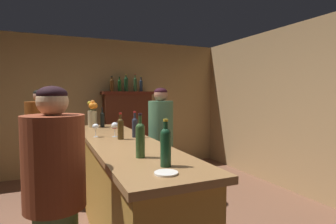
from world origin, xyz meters
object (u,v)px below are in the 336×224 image
Objects in this scene: cheese_plate at (166,173)px; display_bottle_midright at (135,84)px; wine_bottle_syrah at (102,119)px; display_bottle_left at (112,84)px; wine_glass_mid at (115,126)px; wine_bottle_merlot at (140,138)px; display_bottle_right at (141,85)px; bar_counter at (122,189)px; wine_glass_front at (96,127)px; patron_near_entrance at (42,143)px; flower_arrangement at (93,114)px; display_bottle_midleft at (120,85)px; wine_bottle_pinot at (121,128)px; display_cabinet at (127,130)px; wine_bottle_chardonnay at (166,145)px; wine_bottle_malbec at (135,126)px; bartender at (161,140)px; display_bottle_center at (126,84)px; patron_redhead at (55,199)px.

cheese_plate is 0.42× the size of display_bottle_midright.
wine_bottle_syrah is 1.38m from display_bottle_left.
wine_glass_mid is 1.51m from cheese_plate.
display_bottle_left is at bearing 81.86° from wine_bottle_merlot.
bar_counter is at bearing -112.39° from display_bottle_right.
patron_near_entrance is (-0.58, 0.98, -0.30)m from wine_glass_front.
display_bottle_midleft is at bearing 60.03° from flower_arrangement.
display_bottle_midleft reaches higher than wine_bottle_pinot.
wine_bottle_merlot is (-0.06, -0.86, 0.02)m from wine_bottle_pinot.
cheese_plate is 3.77m from display_bottle_left.
display_cabinet is 5.11× the size of display_bottle_right.
wine_glass_front is at bearing -22.65° from patron_near_entrance.
wine_bottle_chardonnay is at bearing -103.54° from display_bottle_midright.
bar_counter is at bearing -84.71° from wine_glass_mid.
wine_bottle_chardonnay is (0.01, -2.33, 0.02)m from wine_bottle_syrah.
wine_bottle_malbec is 1.41m from cheese_plate.
wine_bottle_chardonnay is 3.61m from display_bottle_midleft.
bar_counter is at bearing -103.04° from display_bottle_midleft.
bartender is (0.18, -1.69, -0.82)m from display_bottle_midleft.
bartender is (0.78, 2.00, -0.17)m from cheese_plate.
wine_bottle_syrah is at bearing 30.86° from patron_near_entrance.
display_cabinet is at bearing 78.56° from cheese_plate.
patron_redhead is (-1.34, -3.31, -0.88)m from display_bottle_center.
display_bottle_midleft is 0.92× the size of display_bottle_right.
wine_bottle_syrah is 0.92× the size of display_bottle_right.
wine_bottle_merlot is at bearing -103.25° from display_cabinet.
wine_bottle_malbec is 0.18× the size of patron_near_entrance.
wine_bottle_chardonnay is at bearing -100.67° from display_bottle_center.
wine_bottle_pinot is 1.16m from wine_bottle_syrah.
wine_bottle_pinot reaches higher than wine_glass_mid.
display_bottle_midleft is 0.18× the size of patron_redhead.
wine_bottle_malbec is 2.50m from display_bottle_right.
flower_arrangement reaches higher than wine_glass_mid.
display_bottle_center reaches higher than display_cabinet.
display_bottle_left reaches higher than wine_bottle_syrah.
wine_bottle_chardonnay is at bearing 67.64° from cheese_plate.
patron_near_entrance is at bearing 175.55° from flower_arrangement.
cheese_plate is 0.09× the size of patron_redhead.
wine_bottle_pinot is 0.91× the size of display_bottle_right.
wine_bottle_syrah is 0.15m from flower_arrangement.
display_bottle_right is (1.04, 3.69, 0.65)m from cheese_plate.
display_bottle_midright reaches higher than wine_bottle_malbec.
display_bottle_right is 0.20× the size of patron_redhead.
display_bottle_left is (0.43, 2.19, 0.54)m from wine_glass_mid.
display_bottle_left is 1.86m from patron_near_entrance.
display_bottle_midleft is (0.78, 2.11, 0.54)m from wine_glass_front.
wine_glass_front is (-0.24, 1.43, -0.03)m from wine_bottle_chardonnay.
display_cabinet is 3.34m from wine_bottle_merlot.
display_bottle_right is (0.82, 2.30, 0.53)m from wine_bottle_malbec.
display_cabinet is 4.75× the size of display_bottle_center.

